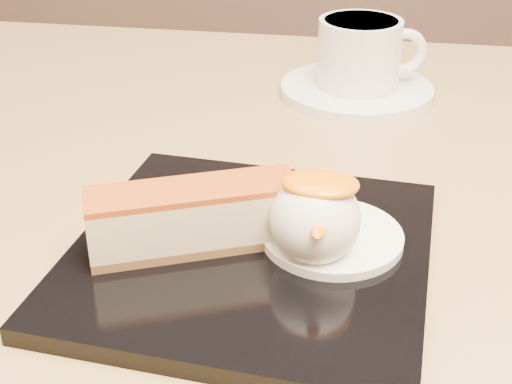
% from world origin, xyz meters
% --- Properties ---
extents(table, '(0.80, 0.80, 0.72)m').
position_xyz_m(table, '(0.00, 0.00, 0.56)').
color(table, black).
rests_on(table, ground).
extents(dessert_plate, '(0.24, 0.24, 0.01)m').
position_xyz_m(dessert_plate, '(0.05, -0.09, 0.73)').
color(dessert_plate, black).
rests_on(dessert_plate, table).
extents(cheesecake, '(0.13, 0.08, 0.04)m').
position_xyz_m(cheesecake, '(0.01, -0.09, 0.75)').
color(cheesecake, brown).
rests_on(cheesecake, dessert_plate).
extents(cream_smear, '(0.09, 0.09, 0.01)m').
position_xyz_m(cream_smear, '(0.10, -0.07, 0.73)').
color(cream_smear, white).
rests_on(cream_smear, dessert_plate).
extents(ice_cream_scoop, '(0.05, 0.05, 0.05)m').
position_xyz_m(ice_cream_scoop, '(0.09, -0.09, 0.76)').
color(ice_cream_scoop, white).
rests_on(ice_cream_scoop, cream_smear).
extents(mango_sauce, '(0.05, 0.04, 0.01)m').
position_xyz_m(mango_sauce, '(0.09, -0.09, 0.78)').
color(mango_sauce, orange).
rests_on(mango_sauce, ice_cream_scoop).
extents(mint_sprig, '(0.03, 0.02, 0.00)m').
position_xyz_m(mint_sprig, '(0.07, -0.05, 0.74)').
color(mint_sprig, green).
rests_on(mint_sprig, cream_smear).
extents(saucer, '(0.15, 0.15, 0.01)m').
position_xyz_m(saucer, '(0.10, 0.21, 0.72)').
color(saucer, white).
rests_on(saucer, table).
extents(coffee_cup, '(0.11, 0.08, 0.07)m').
position_xyz_m(coffee_cup, '(0.10, 0.22, 0.76)').
color(coffee_cup, white).
rests_on(coffee_cup, saucer).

